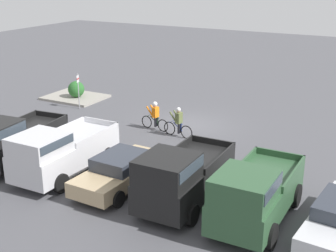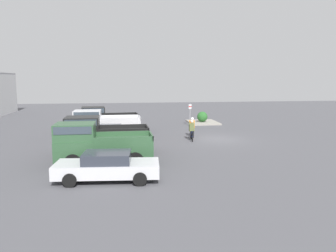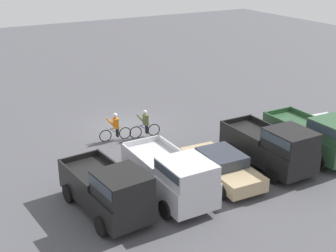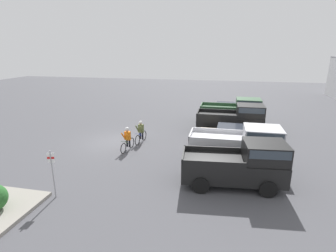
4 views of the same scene
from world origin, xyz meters
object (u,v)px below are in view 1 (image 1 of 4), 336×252
(pickup_truck_0, at_px, (254,193))
(pickup_truck_2, at_px, (60,151))
(cyclist_0, at_px, (155,115))
(fire_lane_sign, at_px, (78,88))
(cyclist_1, at_px, (178,122))
(pickup_truck_1, at_px, (181,176))
(pickup_truck_3, at_px, (13,139))
(sedan_1, at_px, (121,170))
(shrub, at_px, (76,89))

(pickup_truck_0, distance_m, pickup_truck_2, 8.40)
(cyclist_0, xyz_separation_m, fire_lane_sign, (6.10, -1.13, 0.55))
(cyclist_1, bearing_deg, fire_lane_sign, -11.11)
(pickup_truck_1, height_order, pickup_truck_3, pickup_truck_1)
(sedan_1, xyz_separation_m, cyclist_0, (2.32, -6.71, 0.10))
(pickup_truck_1, relative_size, fire_lane_sign, 2.25)
(sedan_1, distance_m, fire_lane_sign, 11.52)
(pickup_truck_1, relative_size, sedan_1, 1.08)
(pickup_truck_1, xyz_separation_m, sedan_1, (2.80, -0.22, -0.48))
(pickup_truck_3, relative_size, cyclist_0, 2.76)
(sedan_1, relative_size, cyclist_0, 2.58)
(fire_lane_sign, bearing_deg, cyclist_1, 168.89)
(pickup_truck_2, relative_size, cyclist_1, 2.86)
(shrub, bearing_deg, sedan_1, 136.43)
(pickup_truck_0, xyz_separation_m, pickup_truck_1, (2.80, -0.06, -0.01))
(pickup_truck_2, bearing_deg, cyclist_1, -107.43)
(sedan_1, height_order, fire_lane_sign, fire_lane_sign)
(pickup_truck_0, distance_m, pickup_truck_3, 11.16)
(pickup_truck_0, distance_m, shrub, 18.41)
(pickup_truck_3, distance_m, cyclist_1, 8.22)
(pickup_truck_1, height_order, shrub, pickup_truck_1)
(pickup_truck_0, xyz_separation_m, shrub, (15.58, -9.78, -0.50))
(cyclist_1, bearing_deg, pickup_truck_3, 53.66)
(cyclist_0, bearing_deg, pickup_truck_3, 65.15)
(cyclist_1, bearing_deg, pickup_truck_0, 133.62)
(pickup_truck_2, relative_size, cyclist_0, 2.84)
(pickup_truck_2, bearing_deg, sedan_1, -172.41)
(pickup_truck_1, bearing_deg, pickup_truck_3, 0.45)
(pickup_truck_0, bearing_deg, shrub, -32.12)
(pickup_truck_1, bearing_deg, sedan_1, -4.56)
(pickup_truck_1, xyz_separation_m, pickup_truck_2, (5.60, 0.15, -0.05))
(pickup_truck_3, xyz_separation_m, shrub, (4.43, -9.79, -0.45))
(pickup_truck_2, bearing_deg, pickup_truck_0, -179.40)
(pickup_truck_1, bearing_deg, shrub, -37.24)
(pickup_truck_2, bearing_deg, pickup_truck_1, -178.47)
(fire_lane_sign, bearing_deg, pickup_truck_2, 124.40)
(pickup_truck_2, relative_size, pickup_truck_3, 1.03)
(pickup_truck_0, bearing_deg, cyclist_1, -46.38)
(pickup_truck_0, height_order, pickup_truck_3, pickup_truck_0)
(pickup_truck_1, xyz_separation_m, fire_lane_sign, (11.22, -8.06, 0.17))
(cyclist_0, xyz_separation_m, shrub, (7.67, -2.79, -0.11))
(pickup_truck_3, relative_size, fire_lane_sign, 2.22)
(pickup_truck_2, xyz_separation_m, shrub, (7.19, -9.87, -0.44))
(pickup_truck_3, xyz_separation_m, cyclist_0, (-3.24, -7.00, -0.34))
(pickup_truck_1, bearing_deg, pickup_truck_2, 1.53)
(pickup_truck_0, relative_size, pickup_truck_3, 1.02)
(cyclist_0, height_order, fire_lane_sign, fire_lane_sign)
(pickup_truck_0, height_order, pickup_truck_2, pickup_truck_0)
(shrub, bearing_deg, pickup_truck_0, 147.88)
(pickup_truck_2, height_order, cyclist_1, pickup_truck_2)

